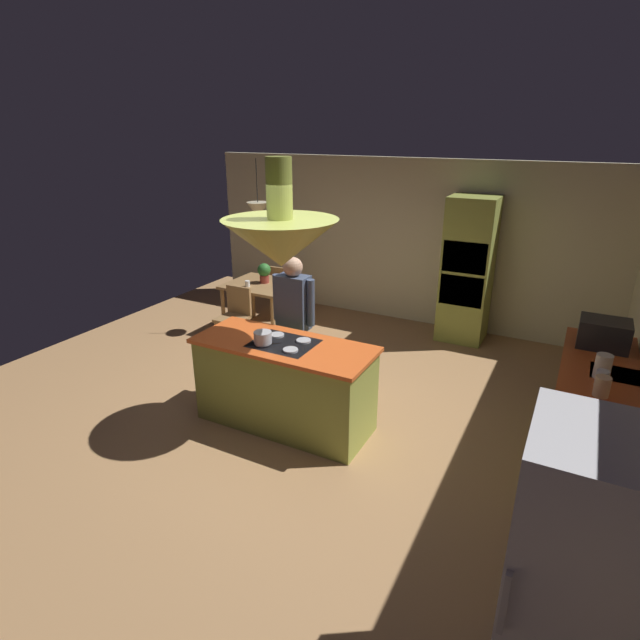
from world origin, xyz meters
name	(u,v)px	position (x,y,z in m)	size (l,w,h in m)	color
ground	(295,414)	(0.00, 0.00, 0.00)	(8.16, 8.16, 0.00)	#AD7F51
wall_back	(404,242)	(0.00, 3.45, 1.27)	(6.80, 0.10, 2.55)	beige
kitchen_island	(285,384)	(0.00, -0.20, 0.47)	(1.87, 0.77, 0.95)	#939E42
counter_run_right	(591,415)	(2.84, 0.60, 0.48)	(0.73, 2.06, 0.93)	#939E42
oven_tower	(467,270)	(1.10, 3.04, 1.05)	(0.66, 0.62, 2.09)	#939E42
refrigerator	(584,585)	(2.80, -1.90, 0.85)	(0.72, 0.74, 1.70)	silver
dining_table	(261,290)	(-1.70, 1.90, 0.66)	(1.01, 0.90, 0.76)	#9B7245
person_at_island	(294,318)	(-0.27, 0.46, 0.95)	(0.53, 0.22, 1.65)	tan
range_hood	(281,240)	(0.00, -0.20, 1.99)	(1.10, 1.10, 1.00)	#939E42
pendant_light_over_table	(258,210)	(-1.70, 1.90, 1.86)	(0.32, 0.32, 0.82)	beige
chair_facing_island	(235,313)	(-1.70, 1.23, 0.50)	(0.40, 0.40, 0.87)	#9B7245
chair_by_back_wall	(285,288)	(-1.70, 2.57, 0.50)	(0.40, 0.40, 0.87)	#9B7245
potted_plant_on_table	(264,272)	(-1.68, 1.96, 0.93)	(0.20, 0.20, 0.30)	#99382D
cup_on_table	(247,284)	(-1.79, 1.68, 0.81)	(0.07, 0.07, 0.09)	white
canister_flour	(602,387)	(2.84, 0.09, 1.02)	(0.12, 0.12, 0.17)	#E0B78C
canister_sugar	(602,379)	(2.84, 0.27, 1.01)	(0.10, 0.10, 0.15)	silver
canister_tea	(603,366)	(2.84, 0.45, 1.04)	(0.14, 0.14, 0.22)	silver
microwave_on_counter	(604,334)	(2.84, 1.21, 1.07)	(0.46, 0.36, 0.28)	#232326
cooking_pot_on_cooktop	(263,337)	(-0.16, -0.33, 1.01)	(0.18, 0.18, 0.12)	#B2B2B7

